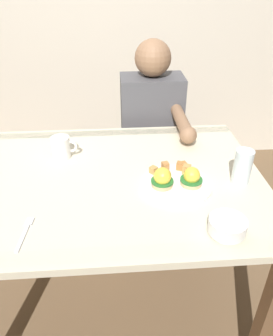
{
  "coord_description": "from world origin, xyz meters",
  "views": [
    {
      "loc": [
        0.01,
        -1.08,
        1.47
      ],
      "look_at": [
        0.1,
        0.0,
        0.78
      ],
      "focal_mm": 35.08,
      "sensor_mm": 36.0,
      "label": 1
    }
  ],
  "objects_px": {
    "fruit_bowl": "(227,226)",
    "dining_table": "(113,199)",
    "eggs_benedict_plate": "(176,181)",
    "fork": "(25,232)",
    "water_glass_near": "(242,169)",
    "coffee_mug": "(61,147)",
    "diner_person": "(152,130)"
  },
  "relations": [
    {
      "from": "fruit_bowl",
      "to": "diner_person",
      "type": "relative_size",
      "value": 0.11
    },
    {
      "from": "dining_table",
      "to": "diner_person",
      "type": "distance_m",
      "value": 0.64
    },
    {
      "from": "coffee_mug",
      "to": "fork",
      "type": "height_order",
      "value": "coffee_mug"
    },
    {
      "from": "fork",
      "to": "water_glass_near",
      "type": "xyz_separation_m",
      "value": [
        0.77,
        0.22,
        0.06
      ]
    },
    {
      "from": "eggs_benedict_plate",
      "to": "fork",
      "type": "bearing_deg",
      "value": -157.78
    },
    {
      "from": "eggs_benedict_plate",
      "to": "coffee_mug",
      "type": "xyz_separation_m",
      "value": [
        -0.45,
        0.26,
        0.03
      ]
    },
    {
      "from": "eggs_benedict_plate",
      "to": "water_glass_near",
      "type": "height_order",
      "value": "water_glass_near"
    },
    {
      "from": "eggs_benedict_plate",
      "to": "fork",
      "type": "height_order",
      "value": "eggs_benedict_plate"
    },
    {
      "from": "coffee_mug",
      "to": "diner_person",
      "type": "height_order",
      "value": "diner_person"
    },
    {
      "from": "water_glass_near",
      "to": "dining_table",
      "type": "bearing_deg",
      "value": 172.02
    },
    {
      "from": "fruit_bowl",
      "to": "fork",
      "type": "height_order",
      "value": "fruit_bowl"
    },
    {
      "from": "fruit_bowl",
      "to": "fork",
      "type": "distance_m",
      "value": 0.64
    },
    {
      "from": "eggs_benedict_plate",
      "to": "fruit_bowl",
      "type": "distance_m",
      "value": 0.29
    },
    {
      "from": "water_glass_near",
      "to": "coffee_mug",
      "type": "bearing_deg",
      "value": 160.66
    },
    {
      "from": "eggs_benedict_plate",
      "to": "fruit_bowl",
      "type": "bearing_deg",
      "value": -66.76
    },
    {
      "from": "diner_person",
      "to": "dining_table",
      "type": "bearing_deg",
      "value": -111.12
    },
    {
      "from": "coffee_mug",
      "to": "fork",
      "type": "bearing_deg",
      "value": -97.86
    },
    {
      "from": "dining_table",
      "to": "fruit_bowl",
      "type": "xyz_separation_m",
      "value": [
        0.35,
        -0.34,
        0.14
      ]
    },
    {
      "from": "coffee_mug",
      "to": "diner_person",
      "type": "relative_size",
      "value": 0.1
    },
    {
      "from": "fork",
      "to": "diner_person",
      "type": "distance_m",
      "value": 1.03
    },
    {
      "from": "fork",
      "to": "eggs_benedict_plate",
      "type": "bearing_deg",
      "value": 22.22
    },
    {
      "from": "fruit_bowl",
      "to": "dining_table",
      "type": "bearing_deg",
      "value": 135.92
    },
    {
      "from": "coffee_mug",
      "to": "fruit_bowl",
      "type": "bearing_deg",
      "value": -42.55
    },
    {
      "from": "fork",
      "to": "water_glass_near",
      "type": "bearing_deg",
      "value": 15.97
    },
    {
      "from": "dining_table",
      "to": "eggs_benedict_plate",
      "type": "height_order",
      "value": "eggs_benedict_plate"
    },
    {
      "from": "fork",
      "to": "water_glass_near",
      "type": "height_order",
      "value": "water_glass_near"
    },
    {
      "from": "coffee_mug",
      "to": "water_glass_near",
      "type": "xyz_separation_m",
      "value": [
        0.71,
        -0.25,
        0.01
      ]
    },
    {
      "from": "fruit_bowl",
      "to": "eggs_benedict_plate",
      "type": "bearing_deg",
      "value": 113.24
    },
    {
      "from": "dining_table",
      "to": "coffee_mug",
      "type": "height_order",
      "value": "coffee_mug"
    },
    {
      "from": "fork",
      "to": "coffee_mug",
      "type": "bearing_deg",
      "value": 82.14
    },
    {
      "from": "eggs_benedict_plate",
      "to": "fruit_bowl",
      "type": "relative_size",
      "value": 2.25
    },
    {
      "from": "fruit_bowl",
      "to": "water_glass_near",
      "type": "distance_m",
      "value": 0.31
    }
  ]
}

